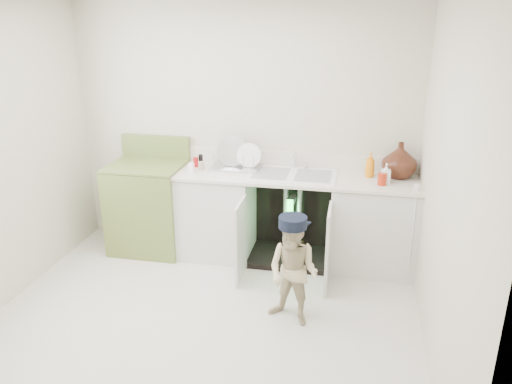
% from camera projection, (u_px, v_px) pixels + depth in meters
% --- Properties ---
extents(ground, '(3.50, 3.50, 0.00)m').
position_uv_depth(ground, '(204.00, 319.00, 4.12)').
color(ground, '#BDB4A6').
rests_on(ground, ground).
extents(room_shell, '(6.00, 5.50, 1.26)m').
position_uv_depth(room_shell, '(199.00, 175.00, 3.69)').
color(room_shell, beige).
rests_on(room_shell, ground).
extents(counter_run, '(2.44, 1.02, 1.24)m').
position_uv_depth(counter_run, '(295.00, 215.00, 4.97)').
color(counter_run, silver).
rests_on(counter_run, ground).
extents(avocado_stove, '(0.75, 0.65, 1.16)m').
position_uv_depth(avocado_stove, '(149.00, 205.00, 5.22)').
color(avocado_stove, olive).
rests_on(avocado_stove, ground).
extents(repair_worker, '(0.53, 0.98, 0.91)m').
position_uv_depth(repair_worker, '(293.00, 270.00, 3.95)').
color(repair_worker, '#C8B690').
rests_on(repair_worker, ground).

